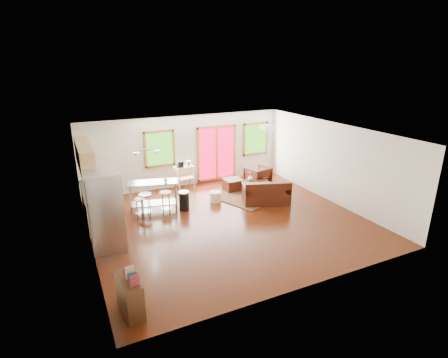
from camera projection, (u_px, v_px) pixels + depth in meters
name	position (u px, v px, depth m)	size (l,w,h in m)	color
floor	(228.00, 221.00, 10.18)	(7.50, 7.00, 0.02)	#341206
ceiling	(229.00, 132.00, 9.34)	(7.50, 7.00, 0.02)	silver
back_wall	(186.00, 151.00, 12.76)	(7.50, 0.02, 2.60)	beige
left_wall	(86.00, 201.00, 8.22)	(0.02, 7.00, 2.60)	beige
right_wall	(333.00, 163.00, 11.30)	(0.02, 7.00, 2.60)	beige
front_wall	(309.00, 231.00, 6.76)	(7.50, 0.02, 2.60)	beige
window_left	(160.00, 149.00, 12.24)	(1.10, 0.05, 1.30)	#235511
french_doors	(217.00, 153.00, 13.27)	(1.60, 0.05, 2.10)	#B00927
window_right	(256.00, 139.00, 13.84)	(1.10, 0.05, 1.30)	#235511
rug	(252.00, 194.00, 12.20)	(2.39, 1.84, 0.02)	#415430
loveseat	(266.00, 194.00, 11.38)	(1.68, 1.29, 0.79)	black
coffee_table	(255.00, 183.00, 12.30)	(1.11, 0.88, 0.39)	#341C0D
armchair	(257.00, 175.00, 12.97)	(0.79, 0.74, 0.81)	black
ottoman	(233.00, 184.00, 12.57)	(0.61, 0.61, 0.41)	black
pouf	(216.00, 197.00, 11.53)	(0.39, 0.39, 0.34)	silver
vase	(250.00, 177.00, 12.36)	(0.23, 0.24, 0.33)	silver
book	(262.00, 174.00, 12.62)	(0.21, 0.03, 0.29)	maroon
cabinets	(92.00, 191.00, 9.91)	(0.64, 2.24, 2.30)	tan
refrigerator	(106.00, 211.00, 8.40)	(0.86, 0.82, 1.98)	#B7BABC
island	(153.00, 191.00, 10.68)	(1.59, 0.94, 0.94)	#B7BABC
cup	(166.00, 180.00, 10.58)	(0.12, 0.09, 0.12)	silver
bar_stool_a	(140.00, 204.00, 10.14)	(0.38, 0.38, 0.64)	#B7BABC
bar_stool_b	(145.00, 200.00, 10.11)	(0.39, 0.39, 0.79)	#B7BABC
bar_stool_c	(166.00, 198.00, 10.36)	(0.42, 0.42, 0.75)	#B7BABC
trash_can	(184.00, 201.00, 10.86)	(0.43, 0.43, 0.60)	black
kitchen_cart	(184.00, 170.00, 12.55)	(0.74, 0.52, 1.06)	tan
bookshelf	(130.00, 295.00, 6.37)	(0.39, 0.83, 0.95)	#341C0D
ceiling_flush	(267.00, 127.00, 10.53)	(0.35, 0.35, 0.12)	white
pendant_light	(147.00, 153.00, 10.07)	(0.80, 0.18, 0.79)	gray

